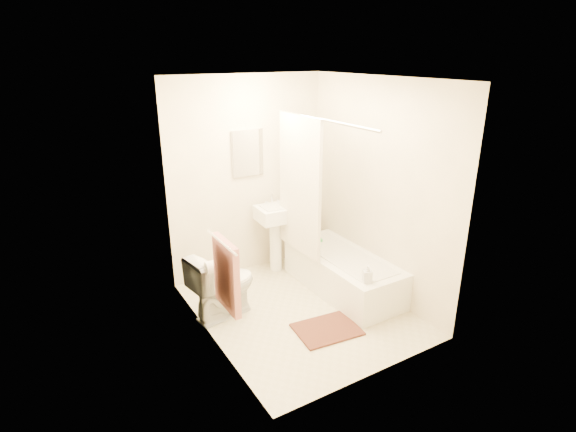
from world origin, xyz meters
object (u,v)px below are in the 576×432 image
toilet (223,285)px  bathtub (343,273)px  bath_mat (327,329)px  sink (276,236)px  soap_bottle (367,274)px

toilet → bathtub: bearing=-108.2°
toilet → bath_mat: 1.16m
toilet → sink: (0.99, 0.62, 0.12)m
bath_mat → soap_bottle: bearing=-4.1°
bathtub → soap_bottle: soap_bottle is taller
toilet → sink: bearing=-67.8°
sink → toilet: bearing=-144.7°
bath_mat → sink: bearing=81.0°
bathtub → soap_bottle: bearing=-106.5°
bath_mat → soap_bottle: 0.69m
toilet → soap_bottle: (1.22, -0.83, 0.17)m
toilet → sink: size_ratio=0.76×
sink → soap_bottle: size_ratio=4.93×
toilet → sink: sink is taller
bath_mat → soap_bottle: size_ratio=3.27×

